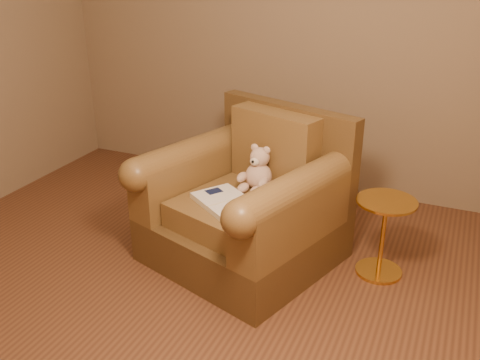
% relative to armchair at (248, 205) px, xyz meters
% --- Properties ---
extents(floor, '(4.00, 4.00, 0.00)m').
position_rel_armchair_xyz_m(floor, '(-0.20, -0.72, -0.37)').
color(floor, brown).
rests_on(floor, ground).
extents(armchair, '(1.32, 1.28, 0.95)m').
position_rel_armchair_xyz_m(armchair, '(0.00, 0.00, 0.00)').
color(armchair, '#53391B').
rests_on(armchair, floor).
extents(teddy_bear, '(0.22, 0.25, 0.30)m').
position_rel_armchair_xyz_m(teddy_bear, '(0.03, 0.08, 0.20)').
color(teddy_bear, '#D0A992').
rests_on(teddy_bear, armchair).
extents(guidebook, '(0.54, 0.49, 0.04)m').
position_rel_armchair_xyz_m(guidebook, '(-0.04, -0.23, 0.10)').
color(guidebook, beige).
rests_on(guidebook, armchair).
extents(side_table, '(0.36, 0.36, 0.51)m').
position_rel_armchair_xyz_m(side_table, '(0.84, 0.13, -0.09)').
color(side_table, gold).
rests_on(side_table, floor).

